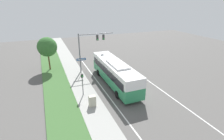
{
  "coord_description": "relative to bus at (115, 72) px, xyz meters",
  "views": [
    {
      "loc": [
        -10.37,
        -17.97,
        11.24
      ],
      "look_at": [
        -1.51,
        4.05,
        1.77
      ],
      "focal_mm": 28.0,
      "sensor_mm": 36.0,
      "label": 1
    }
  ],
  "objects": [
    {
      "name": "bus",
      "position": [
        0.0,
        0.0,
        0.0
      ],
      "size": [
        2.77,
        12.24,
        3.45
      ],
      "color": "#2D8956",
      "rests_on": "ground_plane"
    },
    {
      "name": "sidewalk",
      "position": [
        -4.7,
        -3.04,
        -1.85
      ],
      "size": [
        2.8,
        80.0,
        0.12
      ],
      "color": "#9E9E99",
      "rests_on": "ground_plane"
    },
    {
      "name": "roadside_tree",
      "position": [
        -8.3,
        9.3,
        2.14
      ],
      "size": [
        3.23,
        3.23,
        5.58
      ],
      "color": "brown",
      "rests_on": "grass_verge"
    },
    {
      "name": "lane_divider_near",
      "position": [
        -2.1,
        -3.04,
        -1.91
      ],
      "size": [
        0.14,
        30.0,
        0.01
      ],
      "color": "silver",
      "rests_on": "ground_plane"
    },
    {
      "name": "pedestrian_signal",
      "position": [
        -5.01,
        -1.65,
        0.12
      ],
      "size": [
        0.28,
        0.34,
        2.98
      ],
      "color": "slate",
      "rests_on": "ground_plane"
    },
    {
      "name": "grass_verge",
      "position": [
        -7.9,
        -3.04,
        -1.86
      ],
      "size": [
        3.6,
        80.0,
        0.1
      ],
      "color": "#3D6633",
      "rests_on": "ground_plane"
    },
    {
      "name": "utility_cabinet",
      "position": [
        -4.62,
        -4.52,
        -1.16
      ],
      "size": [
        0.75,
        0.56,
        1.27
      ],
      "color": "#B7B29E",
      "rests_on": "sidewalk"
    },
    {
      "name": "ground_plane",
      "position": [
        1.5,
        -3.04,
        -1.91
      ],
      "size": [
        80.0,
        80.0,
        0.0
      ],
      "primitive_type": "plane",
      "color": "#565451"
    },
    {
      "name": "street_sign",
      "position": [
        -3.75,
        4.8,
        0.15
      ],
      "size": [
        1.47,
        0.08,
        2.93
      ],
      "color": "slate",
      "rests_on": "ground_plane"
    },
    {
      "name": "signal_gantry",
      "position": [
        -1.81,
        6.27,
        2.69
      ],
      "size": [
        5.86,
        0.41,
        6.47
      ],
      "color": "slate",
      "rests_on": "ground_plane"
    },
    {
      "name": "lane_divider_far",
      "position": [
        5.1,
        -3.04,
        -1.91
      ],
      "size": [
        0.14,
        30.0,
        0.01
      ],
      "color": "silver",
      "rests_on": "ground_plane"
    }
  ]
}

